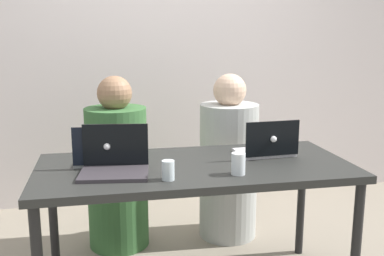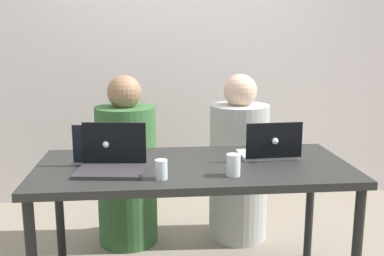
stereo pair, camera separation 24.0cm
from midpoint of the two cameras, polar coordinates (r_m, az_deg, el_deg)
back_wall at (r=3.83m, az=-0.37°, el=9.30°), size 4.50×0.10×2.50m
desk at (r=2.39m, az=3.06°, el=-6.20°), size 1.65×0.75×0.75m
person_on_left at (r=3.08m, az=-6.08°, el=-5.36°), size 0.47×0.47×1.16m
person_on_right at (r=3.16m, az=8.11°, el=-4.93°), size 0.48×0.48×1.16m
laptop_front_left at (r=2.27m, az=-7.19°, el=-4.21°), size 0.36×0.29×0.23m
laptop_back_left at (r=2.43m, az=-7.69°, el=-3.21°), size 0.37×0.26×0.22m
laptop_back_right at (r=2.54m, az=12.50°, el=-2.72°), size 0.32×0.25×0.21m
water_glass_left at (r=2.12m, az=-0.69°, el=-5.50°), size 0.06×0.06×0.09m
water_glass_right at (r=2.19m, az=8.41°, el=-4.89°), size 0.07×0.07×0.11m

